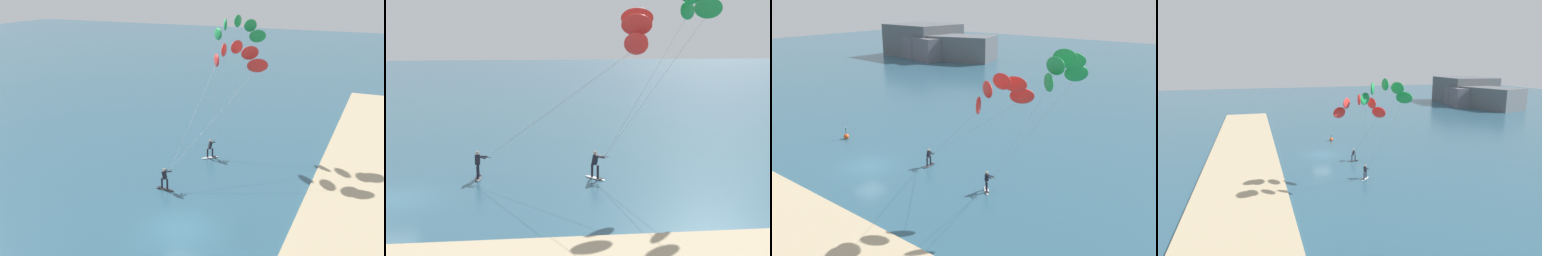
{
  "view_description": "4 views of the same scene",
  "coord_description": "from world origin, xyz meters",
  "views": [
    {
      "loc": [
        -20.75,
        -10.31,
        14.37
      ],
      "look_at": [
        7.3,
        2.61,
        3.93
      ],
      "focal_mm": 40.53,
      "sensor_mm": 36.0,
      "label": 1
    },
    {
      "loc": [
        7.12,
        -26.4,
        8.77
      ],
      "look_at": [
        10.03,
        1.33,
        3.35
      ],
      "focal_mm": 48.08,
      "sensor_mm": 36.0,
      "label": 2
    },
    {
      "loc": [
        27.12,
        -20.39,
        14.63
      ],
      "look_at": [
        8.61,
        3.09,
        4.62
      ],
      "focal_mm": 36.8,
      "sensor_mm": 36.0,
      "label": 3
    },
    {
      "loc": [
        45.13,
        -8.96,
        13.22
      ],
      "look_at": [
        8.36,
        1.74,
        5.41
      ],
      "focal_mm": 31.21,
      "sensor_mm": 36.0,
      "label": 4
    }
  ],
  "objects": [
    {
      "name": "kitesurfer_mid_water",
      "position": [
        12.85,
        1.38,
        8.31
      ],
      "size": [
        10.41,
        5.66,
        9.86
      ],
      "color": "#333338",
      "rests_on": "ground"
    },
    {
      "name": "marker_buoy",
      "position": [
        -7.68,
        3.16,
        0.3
      ],
      "size": [
        0.56,
        0.56,
        1.38
      ],
      "color": "#EA5119",
      "rests_on": "ground"
    },
    {
      "name": "sand_strip",
      "position": [
        0.0,
        -10.74,
        0.08
      ],
      "size": [
        80.0,
        9.22,
        0.16
      ],
      "primitive_type": "cube",
      "color": "tan",
      "rests_on": "ground"
    },
    {
      "name": "distant_headland",
      "position": [
        -42.75,
        55.45,
        3.15
      ],
      "size": [
        31.65,
        22.14,
        7.96
      ],
      "color": "#565B60",
      "rests_on": "ground"
    },
    {
      "name": "kitesurfer_nearshore",
      "position": [
        16.7,
        2.56,
        10.0
      ],
      "size": [
        7.26,
        5.19,
        11.61
      ],
      "color": "white",
      "rests_on": "ground"
    },
    {
      "name": "ground_plane",
      "position": [
        0.0,
        0.0,
        0.0
      ],
      "size": [
        240.0,
        240.0,
        0.0
      ],
      "primitive_type": "plane",
      "color": "#2D566B"
    }
  ]
}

